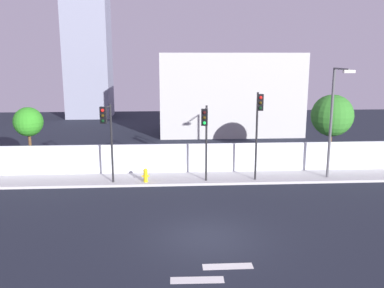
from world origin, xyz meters
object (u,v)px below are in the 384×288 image
(traffic_light_left, at_px, (107,128))
(traffic_light_center, at_px, (205,128))
(roadside_tree_midleft, at_px, (332,116))
(traffic_light_right, at_px, (258,119))
(roadside_tree_leftmost, at_px, (28,122))
(street_lamp_curbside, at_px, (334,114))
(fire_hydrant, at_px, (146,175))

(traffic_light_left, relative_size, traffic_light_center, 1.03)
(traffic_light_left, distance_m, roadside_tree_midleft, 14.65)
(traffic_light_left, relative_size, traffic_light_right, 0.88)
(traffic_light_right, bearing_deg, traffic_light_left, -179.59)
(roadside_tree_leftmost, distance_m, roadside_tree_midleft, 19.62)
(street_lamp_curbside, xyz_separation_m, roadside_tree_midleft, (1.25, 3.22, -0.58))
(fire_hydrant, xyz_separation_m, roadside_tree_leftmost, (-7.46, 3.20, 2.65))
(traffic_light_right, distance_m, roadside_tree_leftmost, 14.37)
(street_lamp_curbside, bearing_deg, traffic_light_right, -173.69)
(traffic_light_right, relative_size, roadside_tree_midleft, 1.06)
(fire_hydrant, bearing_deg, traffic_light_left, -163.91)
(traffic_light_left, xyz_separation_m, roadside_tree_midleft, (14.16, 3.78, 0.00))
(roadside_tree_leftmost, bearing_deg, traffic_light_right, -15.03)
(traffic_light_left, height_order, roadside_tree_leftmost, traffic_light_left)
(traffic_light_center, relative_size, fire_hydrant, 5.46)
(street_lamp_curbside, xyz_separation_m, fire_hydrant, (-10.90, 0.02, -3.47))
(street_lamp_curbside, bearing_deg, roadside_tree_midleft, 68.79)
(street_lamp_curbside, height_order, roadside_tree_midleft, street_lamp_curbside)
(fire_hydrant, bearing_deg, roadside_tree_leftmost, 156.77)
(traffic_light_center, height_order, street_lamp_curbside, street_lamp_curbside)
(roadside_tree_leftmost, bearing_deg, street_lamp_curbside, -9.96)
(traffic_light_right, bearing_deg, roadside_tree_leftmost, 164.97)
(traffic_light_left, bearing_deg, roadside_tree_midleft, 14.95)
(traffic_light_left, bearing_deg, roadside_tree_leftmost, 145.28)
(traffic_light_center, xyz_separation_m, fire_hydrant, (-3.39, 0.77, -2.83))
(fire_hydrant, height_order, roadside_tree_midleft, roadside_tree_midleft)
(traffic_light_right, xyz_separation_m, roadside_tree_leftmost, (-13.86, 3.72, -0.66))
(street_lamp_curbside, relative_size, fire_hydrant, 8.06)
(traffic_light_left, bearing_deg, traffic_light_center, -2.06)
(traffic_light_center, height_order, fire_hydrant, traffic_light_center)
(traffic_light_right, xyz_separation_m, fire_hydrant, (-6.40, 0.52, -3.30))
(traffic_light_center, distance_m, traffic_light_right, 3.06)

